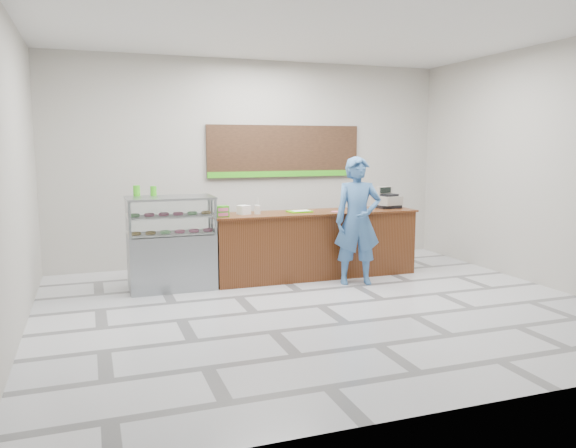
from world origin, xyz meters
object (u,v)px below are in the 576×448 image
object	(u,v)px
cash_register	(387,200)
sales_counter	(315,244)
serving_tray	(300,211)
customer	(358,221)
display_case	(171,242)

from	to	relation	value
cash_register	sales_counter	bearing A→B (deg)	168.65
sales_counter	serving_tray	distance (m)	0.58
serving_tray	customer	bearing A→B (deg)	-47.37
sales_counter	display_case	bearing A→B (deg)	-179.99
display_case	customer	distance (m)	2.73
display_case	serving_tray	world-z (taller)	display_case
sales_counter	customer	size ratio (longest dim) A/B	1.73
cash_register	customer	distance (m)	1.16
serving_tray	cash_register	bearing A→B (deg)	-0.70
display_case	cash_register	xyz separation A→B (m)	(3.54, 0.09, 0.48)
display_case	cash_register	bearing A→B (deg)	1.50
customer	serving_tray	bearing A→B (deg)	150.40
sales_counter	display_case	world-z (taller)	display_case
display_case	cash_register	size ratio (longest dim) A/B	2.88
display_case	customer	xyz separation A→B (m)	(2.65, -0.63, 0.27)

